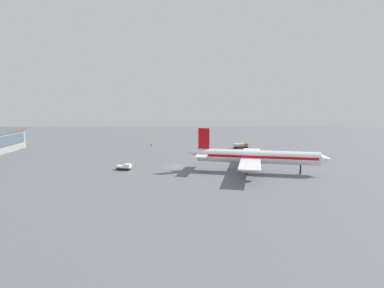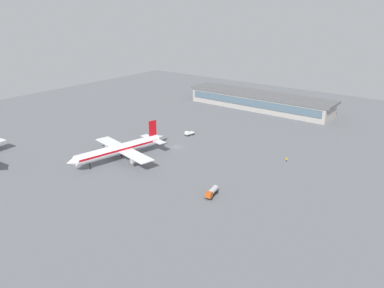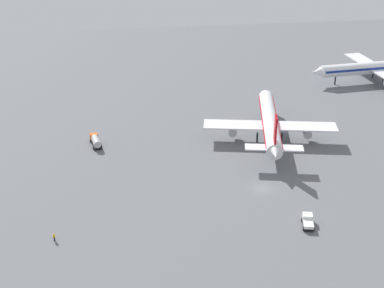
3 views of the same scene
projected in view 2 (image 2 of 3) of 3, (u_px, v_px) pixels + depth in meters
The scene contains 6 objects.
ground at pixel (177, 147), 157.64m from camera, with size 288.00×288.00×0.00m, color slate.
terminal_building at pixel (259, 101), 215.44m from camera, with size 86.70×18.46×9.01m.
airplane_taxiing at pixel (120, 149), 142.35m from camera, with size 34.24×42.15×12.91m.
pushback_tractor at pixel (189, 133), 171.49m from camera, with size 3.02×4.72×1.90m.
fuel_truck at pixel (212, 192), 116.42m from camera, with size 3.14×6.55×2.50m.
ground_crew_worker at pixel (287, 160), 142.36m from camera, with size 0.53×0.53×1.67m.
Camera 2 is at (-94.79, 112.94, 56.15)m, focal length 34.70 mm.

